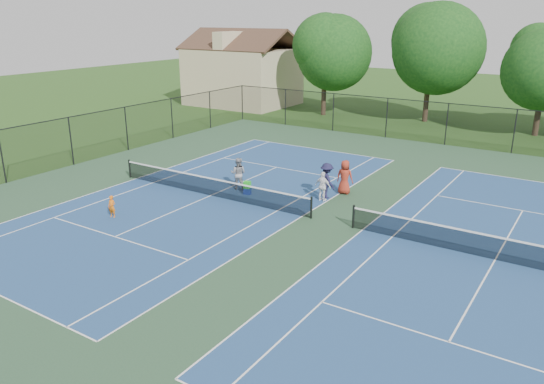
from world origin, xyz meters
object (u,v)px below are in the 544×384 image
Objects in this scene: tree_back_a at (325,48)px; tree_back_b at (432,44)px; clapboard_house at (243,74)px; bystander_b at (327,181)px; instructor at (238,174)px; ball_hopper at (247,185)px; ball_crate at (247,191)px; bystander_a at (323,186)px; child_player at (112,207)px; bystander_c at (345,177)px.

tree_back_a is 9.24m from tree_back_b.
clapboard_house is 5.86× the size of bystander_b.
instructor reaches higher than ball_hopper.
ball_crate is at bearing -71.86° from tree_back_a.
bystander_a is (4.69, 0.77, -0.11)m from instructor.
child_player is at bearing 76.29° from bystander_b.
tree_back_a is 4.97× the size of bystander_b.
tree_back_b is 25.08m from instructor.
clapboard_house is at bearing 174.29° from tree_back_a.
instructor is at bearing 12.92° from bystander_a.
bystander_c is at bearing -43.97° from clapboard_house.
clapboard_house is 29.58m from ball_hopper.
instructor reaches higher than ball_crate.
ball_crate is at bearing 27.92° from bystander_c.
bystander_a is at bearing -46.69° from clapboard_house.
tree_back_a is at bearing 108.14° from ball_crate.
bystander_c is (2.67, -21.90, -5.69)m from tree_back_b.
instructor is (16.55, -23.30, -2.22)m from clapboard_house.
child_player is 11.71m from bystander_c.
bystander_a is (21.24, -22.53, -2.33)m from clapboard_house.
bystander_b is 1.22m from bystander_c.
child_player is 0.58× the size of bystander_c.
child_player reaches higher than ball_crate.
bystander_b reaches higher than ball_hopper.
bystander_c reaches higher than instructor.
ball_crate is (-3.79, -1.22, -0.60)m from bystander_a.
bystander_b reaches higher than bystander_c.
bystander_a is at bearing -62.43° from tree_back_a.
ball_crate is at bearing -93.58° from tree_back_b.
tree_back_a reaches higher than bystander_a.
clapboard_house reaches higher than bystander_a.
tree_back_b is 25.62m from ball_crate.
bystander_b reaches higher than bystander_a.
bystander_c reaches higher than ball_crate.
bystander_a is 0.84× the size of bystander_c.
instructor is (2.43, 6.56, 0.35)m from child_player.
ball_hopper is (7.45, -22.75, -5.52)m from tree_back_a.
bystander_b is 4.14m from ball_hopper.
bystander_a is 4.01× the size of ball_hopper.
clapboard_house reaches higher than ball_hopper.
tree_back_b reaches higher than instructor.
tree_back_a is 0.85× the size of clapboard_house.
tree_back_a is 0.91× the size of tree_back_b.
bystander_a is at bearing 17.85° from ball_hopper.
bystander_b is at bearing 36.47° from child_player.
clapboard_house is 6.21× the size of instructor.
instructor is 4.75m from bystander_a.
bystander_c is (21.67, -20.90, -2.19)m from clapboard_house.
ball_hopper is (-3.74, -1.73, -0.41)m from bystander_b.
child_player is at bearing -64.69° from clapboard_house.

